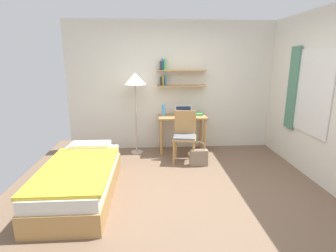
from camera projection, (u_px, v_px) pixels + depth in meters
name	position (u px, v px, depth m)	size (l,w,h in m)	color
ground_plane	(188.00, 192.00, 3.79)	(5.28, 5.28, 0.00)	brown
wall_back	(176.00, 86.00, 5.43)	(4.40, 0.27, 2.60)	silver
wall_right	(335.00, 100.00, 3.64)	(0.10, 4.40, 2.60)	silver
bed	(80.00, 180.00, 3.63)	(0.90, 1.88, 0.54)	#B2844C
desk	(182.00, 124.00, 5.30)	(0.95, 0.51, 0.75)	#B2844C
desk_chair	(185.00, 134.00, 4.86)	(0.49, 0.49, 0.93)	#B2844C
standing_lamp	(135.00, 83.00, 5.02)	(0.42, 0.42, 1.60)	#B2A893
laptop	(184.00, 113.00, 5.25)	(0.33, 0.22, 0.20)	#B7BABF
water_bottle	(164.00, 110.00, 5.20)	(0.07, 0.07, 0.23)	#4C99DB
book_stack	(198.00, 114.00, 5.34)	(0.20, 0.25, 0.04)	#4CA856
handbag	(199.00, 157.00, 4.69)	(0.32, 0.12, 0.45)	gray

